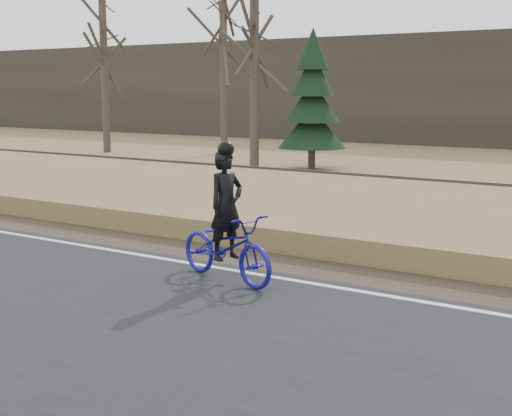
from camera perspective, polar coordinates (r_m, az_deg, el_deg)
The scene contains 12 objects.
ground at distance 13.71m, azimuth -12.91°, elevation -3.59°, with size 120.00×120.00×0.00m, color olive.
edge_line at distance 13.83m, azimuth -12.33°, elevation -3.17°, with size 120.00×0.12×0.01m, color silver.
shoulder at distance 14.54m, azimuth -9.53°, elevation -2.64°, with size 120.00×1.60×0.04m, color #473A2B.
embankment at distance 16.80m, azimuth -2.66°, elevation -0.19°, with size 120.00×5.00×0.44m, color olive.
ballast at distance 19.98m, azimuth 3.67°, elevation 1.37°, with size 120.00×3.00×0.45m, color slate.
railroad at distance 19.93m, azimuth 3.68°, elevation 2.23°, with size 120.00×2.40×0.29m.
treeline_backdrop at distance 40.44m, azimuth 19.29°, elevation 8.93°, with size 120.00×4.00×6.00m, color #383328.
cyclist at distance 11.16m, azimuth -2.38°, elevation -2.36°, with size 2.19×1.23×2.20m.
bare_tree_far_left at distance 35.32m, azimuth -12.03°, elevation 10.60°, with size 0.36×0.36×7.67m, color #4B4237.
bare_tree_left at distance 34.22m, azimuth -2.61°, elevation 11.96°, with size 0.36×0.36×9.02m, color #4B4237.
bare_tree_near_left at distance 26.90m, azimuth -0.14°, elevation 9.80°, with size 0.36×0.36×6.36m, color #4B4237.
conifer at distance 27.41m, azimuth 4.53°, elevation 8.38°, with size 2.60×2.60×5.32m.
Camera 1 is at (9.62, -9.28, 3.05)m, focal length 50.00 mm.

